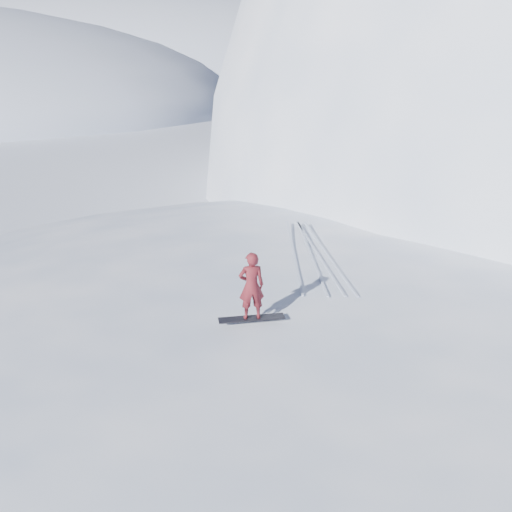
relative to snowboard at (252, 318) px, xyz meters
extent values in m
plane|color=white|center=(2.45, 0.07, -2.41)|extent=(400.00, 400.00, 0.00)
ellipsoid|color=white|center=(3.45, 3.07, -2.41)|extent=(36.00, 28.00, 4.80)
ellipsoid|color=white|center=(-37.55, 110.07, -2.41)|extent=(140.00, 90.00, 36.00)
ellipsoid|color=white|center=(-1.55, -1.93, -2.41)|extent=(6.00, 5.40, 0.80)
ellipsoid|color=white|center=(0.45, 6.07, -2.41)|extent=(7.00, 6.30, 1.00)
cube|color=black|center=(0.00, 0.00, 0.00)|extent=(1.48, 0.65, 0.02)
imported|color=maroon|center=(0.00, 0.00, 0.78)|extent=(0.64, 0.50, 1.53)
cube|color=silver|center=(0.77, 4.29, 0.01)|extent=(0.72, 5.97, 0.04)
cube|color=silver|center=(1.25, 4.29, 0.01)|extent=(0.94, 5.94, 0.04)
cube|color=silver|center=(1.45, 4.29, 0.01)|extent=(1.39, 5.86, 0.04)
cube|color=silver|center=(1.73, 4.29, 0.01)|extent=(1.42, 5.86, 0.04)
camera|label=1|loc=(1.21, -11.17, 5.71)|focal=40.00mm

